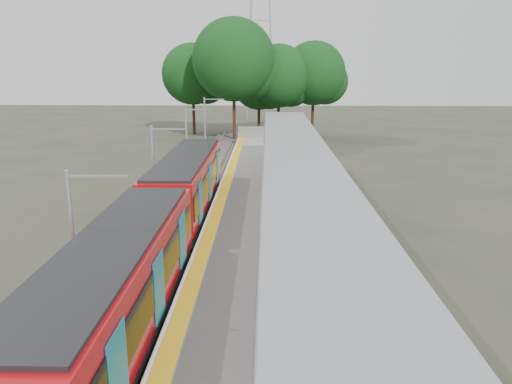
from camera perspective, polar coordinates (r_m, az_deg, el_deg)
trackbed at (r=30.08m, az=-7.63°, el=-2.25°), size 3.00×70.00×0.24m
platform at (r=29.61m, az=0.99°, el=-1.62°), size 6.00×50.00×1.00m
tactile_strip at (r=29.60m, az=-3.95°, el=-0.64°), size 0.60×50.00×0.02m
end_fence at (r=53.88m, az=1.13°, el=6.87°), size 6.00×0.10×1.20m
train at (r=22.44m, az=-10.68°, el=-3.03°), size 2.74×27.60×3.62m
canopy at (r=25.09m, az=4.66°, el=4.08°), size 3.27×38.00×3.66m
tree_cluster at (r=60.52m, az=-0.43°, el=13.69°), size 22.54×14.16×13.79m
catenary_masts at (r=28.76m, az=-11.49°, el=2.55°), size 2.08×48.16×5.40m
bench_mid at (r=30.01m, az=5.44°, el=0.48°), size 0.95×1.40×0.92m
bench_far at (r=34.01m, az=4.20°, el=2.16°), size 0.53×1.37×0.92m
info_pillar_near at (r=14.21m, az=4.96°, el=-14.65°), size 0.41×0.41×1.84m
info_pillar_far at (r=35.66m, az=1.63°, el=3.14°), size 0.37×0.37×1.64m
litter_bin at (r=28.27m, az=4.02°, el=-0.40°), size 0.49×0.49×0.94m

